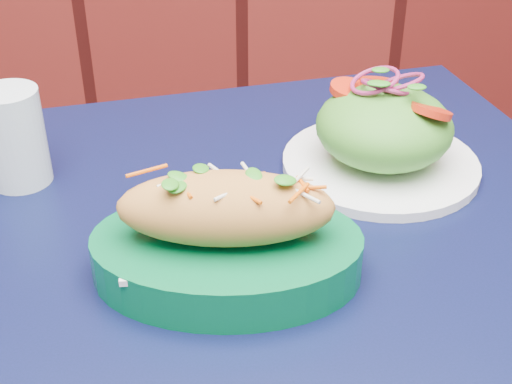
{
  "coord_description": "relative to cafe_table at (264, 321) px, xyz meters",
  "views": [
    {
      "loc": [
        -0.46,
        1.25,
        1.18
      ],
      "look_at": [
        -0.43,
        1.83,
        0.81
      ],
      "focal_mm": 50.0,
      "sensor_mm": 36.0,
      "label": 1
    }
  ],
  "objects": [
    {
      "name": "salad_plate",
      "position": [
        0.15,
        0.16,
        0.13
      ],
      "size": [
        0.23,
        0.23,
        0.11
      ],
      "rotation": [
        0.0,
        0.0,
        0.16
      ],
      "color": "white",
      "rests_on": "cafe_table"
    },
    {
      "name": "cafe_table",
      "position": [
        0.0,
        0.0,
        0.0
      ],
      "size": [
        0.94,
        0.94,
        0.75
      ],
      "rotation": [
        0.0,
        0.0,
        0.2
      ],
      "color": "black",
      "rests_on": "ground"
    },
    {
      "name": "banh_mi_basket",
      "position": [
        -0.04,
        -0.03,
        0.13
      ],
      "size": [
        0.26,
        0.18,
        0.12
      ],
      "rotation": [
        0.0,
        0.0,
        -0.07
      ],
      "color": "#035B30",
      "rests_on": "cafe_table"
    },
    {
      "name": "water_glass",
      "position": [
        -0.27,
        0.16,
        0.14
      ],
      "size": [
        0.07,
        0.07,
        0.11
      ],
      "primitive_type": "cylinder",
      "color": "silver",
      "rests_on": "cafe_table"
    }
  ]
}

